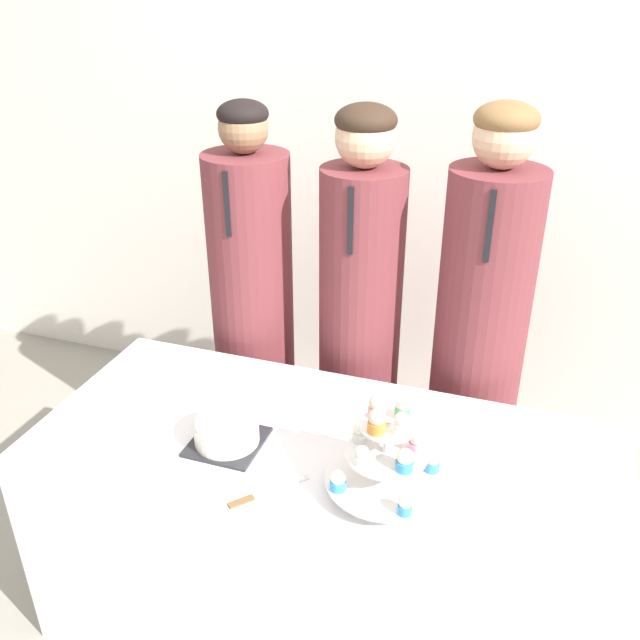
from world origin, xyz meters
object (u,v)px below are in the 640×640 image
(student_1, at_px, (359,338))
(student_2, at_px, (477,355))
(cake_knife, at_px, (256,497))
(round_cake, at_px, (226,428))
(cupcake_stand, at_px, (387,450))
(student_0, at_px, (254,325))

(student_1, distance_m, student_2, 0.42)
(cake_knife, relative_size, student_2, 0.11)
(round_cake, height_order, cupcake_stand, cupcake_stand)
(round_cake, relative_size, student_0, 0.13)
(cake_knife, height_order, student_1, student_1)
(student_2, bearing_deg, round_cake, -132.68)
(student_0, bearing_deg, cupcake_stand, -46.12)
(cupcake_stand, relative_size, student_2, 0.19)
(cupcake_stand, xyz_separation_m, student_1, (-0.28, 0.72, -0.10))
(round_cake, bearing_deg, student_1, 73.35)
(cake_knife, distance_m, student_1, 0.86)
(cupcake_stand, height_order, student_2, student_2)
(student_0, xyz_separation_m, student_1, (0.42, -0.00, 0.02))
(cake_knife, xyz_separation_m, student_0, (-0.38, 0.86, 0.01))
(student_0, relative_size, student_1, 0.99)
(round_cake, distance_m, student_0, 0.71)
(cupcake_stand, distance_m, student_0, 1.01)
(student_1, bearing_deg, student_0, 180.00)
(round_cake, bearing_deg, student_2, 47.32)
(round_cake, xyz_separation_m, student_2, (0.63, 0.68, -0.02))
(cake_knife, distance_m, cupcake_stand, 0.36)
(round_cake, height_order, student_1, student_1)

